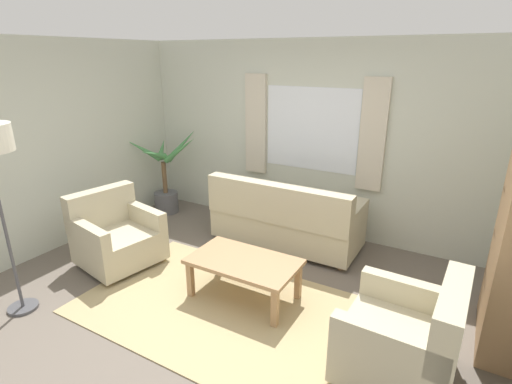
{
  "coord_description": "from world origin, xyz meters",
  "views": [
    {
      "loc": [
        1.95,
        -2.7,
        2.39
      ],
      "look_at": [
        0.01,
        0.7,
        1.02
      ],
      "focal_mm": 27.47,
      "sensor_mm": 36.0,
      "label": 1
    }
  ],
  "objects_px": {
    "potted_plant": "(166,182)",
    "bookshelf": "(511,251)",
    "coffee_table": "(244,265)",
    "couch": "(285,219)",
    "armchair_left": "(116,236)",
    "armchair_right": "(406,339)"
  },
  "relations": [
    {
      "from": "armchair_left",
      "to": "couch",
      "type": "bearing_deg",
      "value": -36.69
    },
    {
      "from": "couch",
      "to": "armchair_right",
      "type": "height_order",
      "value": "couch"
    },
    {
      "from": "couch",
      "to": "coffee_table",
      "type": "xyz_separation_m",
      "value": [
        0.16,
        -1.28,
        0.01
      ]
    },
    {
      "from": "potted_plant",
      "to": "bookshelf",
      "type": "bearing_deg",
      "value": -10.89
    },
    {
      "from": "armchair_left",
      "to": "potted_plant",
      "type": "bearing_deg",
      "value": 31.89
    },
    {
      "from": "armchair_left",
      "to": "armchair_right",
      "type": "relative_size",
      "value": 1.11
    },
    {
      "from": "bookshelf",
      "to": "coffee_table",
      "type": "bearing_deg",
      "value": 103.58
    },
    {
      "from": "armchair_right",
      "to": "coffee_table",
      "type": "bearing_deg",
      "value": -98.18
    },
    {
      "from": "armchair_left",
      "to": "armchair_right",
      "type": "height_order",
      "value": "same"
    },
    {
      "from": "couch",
      "to": "coffee_table",
      "type": "relative_size",
      "value": 1.73
    },
    {
      "from": "armchair_right",
      "to": "bookshelf",
      "type": "height_order",
      "value": "bookshelf"
    },
    {
      "from": "couch",
      "to": "armchair_left",
      "type": "height_order",
      "value": "couch"
    },
    {
      "from": "couch",
      "to": "potted_plant",
      "type": "height_order",
      "value": "potted_plant"
    },
    {
      "from": "armchair_right",
      "to": "potted_plant",
      "type": "relative_size",
      "value": 0.67
    },
    {
      "from": "bookshelf",
      "to": "armchair_left",
      "type": "bearing_deg",
      "value": 99.7
    },
    {
      "from": "potted_plant",
      "to": "bookshelf",
      "type": "xyz_separation_m",
      "value": [
        4.54,
        -0.87,
        0.38
      ]
    },
    {
      "from": "potted_plant",
      "to": "bookshelf",
      "type": "relative_size",
      "value": 0.76
    },
    {
      "from": "armchair_left",
      "to": "bookshelf",
      "type": "height_order",
      "value": "bookshelf"
    },
    {
      "from": "coffee_table",
      "to": "armchair_left",
      "type": "bearing_deg",
      "value": -175.51
    },
    {
      "from": "coffee_table",
      "to": "couch",
      "type": "bearing_deg",
      "value": 97.18
    },
    {
      "from": "armchair_left",
      "to": "potted_plant",
      "type": "height_order",
      "value": "potted_plant"
    },
    {
      "from": "couch",
      "to": "armchair_right",
      "type": "distance_m",
      "value": 2.38
    }
  ]
}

